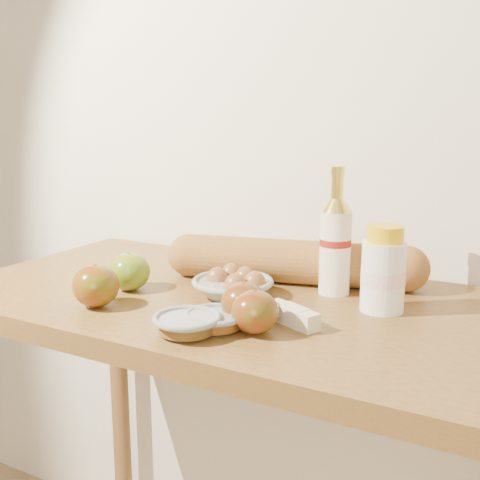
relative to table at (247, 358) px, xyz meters
The scene contains 13 objects.
back_wall 0.62m from the table, 90.00° to the left, with size 3.50×0.02×2.60m, color white.
table is the anchor object (origin of this frame).
bourbon_bottle 0.28m from the table, 39.11° to the left, with size 0.07×0.07×0.25m.
cream_bottle 0.32m from the table, 11.98° to the left, with size 0.09×0.09×0.16m.
egg_bowl 0.15m from the table, 169.99° to the right, with size 0.21×0.21×0.06m.
baguette 0.22m from the table, 76.28° to the left, with size 0.55×0.22×0.09m.
apple_yellowgreen 0.29m from the table, 163.79° to the right, with size 0.09×0.09×0.08m.
apple_redgreen_front 0.33m from the table, 140.81° to the right, with size 0.10×0.10×0.08m.
apple_redgreen_right 0.21m from the table, 64.44° to the right, with size 0.10×0.10×0.07m.
sugar_bowl 0.26m from the table, 88.70° to the right, with size 0.12×0.12×0.03m.
syrup_bowl 0.22m from the table, 79.00° to the right, with size 0.12×0.12×0.03m.
butter_stick 0.21m from the table, 33.97° to the right, with size 0.11×0.07×0.03m.
apple_extra 0.24m from the table, 58.07° to the right, with size 0.10×0.10×0.07m.
Camera 1 is at (0.52, 0.20, 1.25)m, focal length 45.00 mm.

